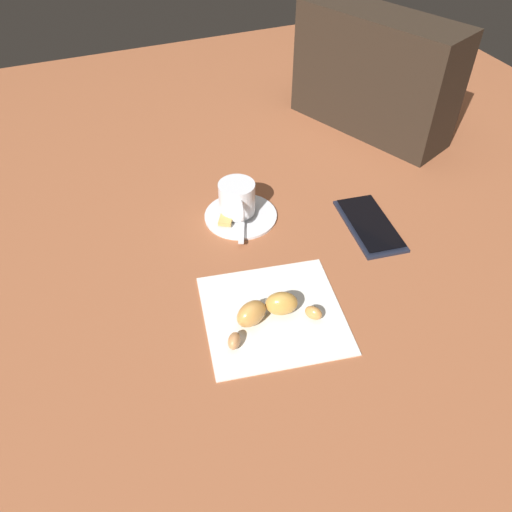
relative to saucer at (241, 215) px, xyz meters
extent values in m
plane|color=#975433|center=(-0.11, 0.04, 0.00)|extent=(1.80, 1.80, 0.00)
cylinder|color=silver|center=(0.00, 0.00, 0.00)|extent=(0.12, 0.12, 0.01)
cylinder|color=silver|center=(0.01, 0.00, 0.03)|extent=(0.06, 0.06, 0.05)
cylinder|color=#321D10|center=(0.01, 0.00, 0.04)|extent=(0.05, 0.05, 0.00)
torus|color=silver|center=(-0.03, 0.01, 0.03)|extent=(0.04, 0.01, 0.04)
cube|color=silver|center=(-0.03, 0.01, 0.01)|extent=(0.10, 0.05, 0.00)
ellipsoid|color=silver|center=(0.03, -0.02, 0.01)|extent=(0.03, 0.03, 0.01)
cube|color=tan|center=(0.00, 0.02, 0.01)|extent=(0.07, 0.05, 0.01)
cube|color=silver|center=(-0.22, 0.03, 0.00)|extent=(0.21, 0.22, 0.00)
ellipsoid|color=#C58746|center=(-0.25, -0.01, 0.01)|extent=(0.03, 0.03, 0.02)
ellipsoid|color=#C18D3F|center=(-0.22, 0.02, 0.02)|extent=(0.04, 0.05, 0.04)
ellipsoid|color=#C68A44|center=(-0.22, 0.07, 0.02)|extent=(0.04, 0.05, 0.04)
ellipsoid|color=tan|center=(-0.25, 0.11, 0.01)|extent=(0.03, 0.03, 0.02)
cube|color=#1C202F|center=(-0.11, -0.19, 0.00)|extent=(0.16, 0.09, 0.01)
cube|color=black|center=(-0.11, -0.19, 0.00)|extent=(0.15, 0.08, 0.00)
cube|color=black|center=(0.19, -0.36, 0.11)|extent=(0.35, 0.23, 0.23)
camera|label=1|loc=(-0.64, 0.23, 0.55)|focal=36.07mm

